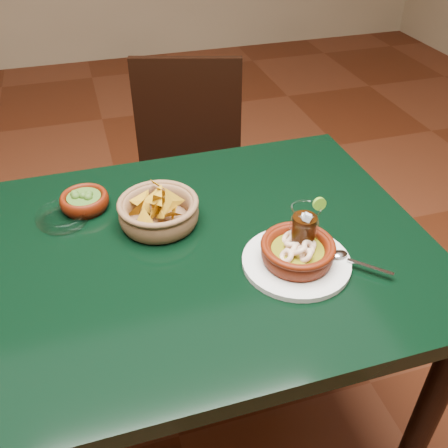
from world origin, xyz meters
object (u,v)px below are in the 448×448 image
object	(u,v)px
dining_table	(163,284)
dining_chair	(188,176)
shrimp_plate	(297,254)
chip_basket	(159,211)
cola_drink	(303,233)

from	to	relation	value
dining_table	dining_chair	distance (m)	0.76
dining_chair	shrimp_plate	distance (m)	0.88
shrimp_plate	chip_basket	distance (m)	0.34
dining_table	shrimp_plate	distance (m)	0.32
dining_chair	cola_drink	world-z (taller)	cola_drink
dining_table	shrimp_plate	bearing A→B (deg)	-24.49
dining_table	cola_drink	bearing A→B (deg)	-19.55
dining_chair	shrimp_plate	world-z (taller)	dining_chair
cola_drink	shrimp_plate	bearing A→B (deg)	-132.58
dining_chair	shrimp_plate	xyz separation A→B (m)	(0.05, -0.83, 0.29)
chip_basket	cola_drink	distance (m)	0.34
dining_table	dining_chair	xyz separation A→B (m)	(0.22, 0.70, -0.16)
shrimp_plate	cola_drink	bearing A→B (deg)	47.42
shrimp_plate	cola_drink	world-z (taller)	cola_drink
dining_chair	dining_table	bearing A→B (deg)	-107.42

